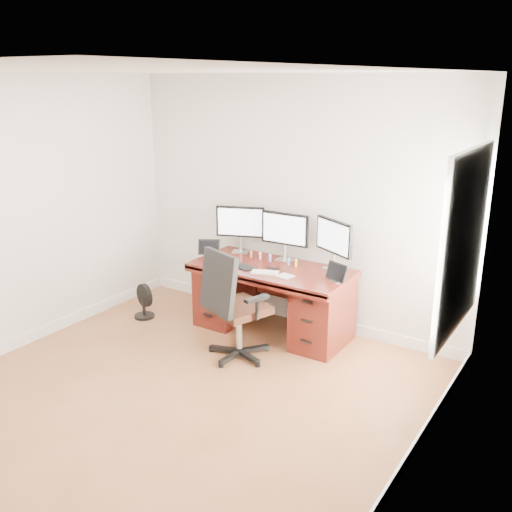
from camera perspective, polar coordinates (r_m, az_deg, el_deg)
The scene contains 20 objects.
ground at distance 5.01m, azimuth -9.68°, elevation -14.85°, with size 4.50×4.50×0.00m, color brown.
back_wall at distance 6.21m, azimuth 3.77°, elevation 5.27°, with size 4.00×0.10×2.70m, color silver.
right_wall at distance 3.55m, azimuth 15.07°, elevation -4.71°, with size 0.10×4.50×2.70m.
desk at distance 6.14m, azimuth 1.68°, elevation -4.11°, with size 1.70×0.80×0.75m.
office_chair at distance 5.60m, azimuth -2.15°, elevation -6.71°, with size 0.76×0.76×1.12m.
floor_fan at distance 6.69m, azimuth -11.17°, elevation -4.50°, with size 0.28×0.23×0.40m.
monitor_left at distance 6.42m, azimuth -1.59°, elevation 3.28°, with size 0.52×0.24×0.53m.
monitor_center at distance 6.12m, azimuth 2.89°, elevation 2.55°, with size 0.55×0.15×0.53m.
monitor_right at distance 5.86m, azimuth 7.80°, elevation 1.74°, with size 0.50×0.28×0.53m.
tablet_left at distance 6.36m, azimuth -4.78°, elevation 0.75°, with size 0.24×0.17×0.19m.
tablet_right at distance 5.59m, azimuth 7.99°, elevation -1.75°, with size 0.25×0.14×0.19m.
keyboard at distance 5.81m, azimuth 0.93°, elevation -1.64°, with size 0.28×0.12×0.01m, color silver.
trackpad at distance 5.71m, azimuth 2.95°, elevation -2.02°, with size 0.14×0.14×0.01m, color silver.
drawing_tablet at distance 5.98m, azimuth -1.15°, elevation -1.11°, with size 0.24×0.15×0.01m, color black.
phone at distance 5.95m, azimuth 1.69°, elevation -1.21°, with size 0.12×0.06×0.01m, color black.
figurine_brown at distance 6.28m, azimuth -0.49°, elevation 0.23°, with size 0.03×0.03×0.09m.
figurine_pink at distance 6.22m, azimuth 0.41°, elevation 0.06°, with size 0.03×0.03×0.09m.
figurine_purple at distance 6.16m, azimuth 1.40°, elevation -0.13°, with size 0.03×0.03×0.09m.
figurine_blue at distance 6.05m, azimuth 3.29°, elevation -0.50°, with size 0.03×0.03×0.09m.
figurine_orange at distance 6.00m, azimuth 4.03°, elevation -0.64°, with size 0.03×0.03×0.09m.
Camera 1 is at (2.95, -3.06, 2.66)m, focal length 40.00 mm.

